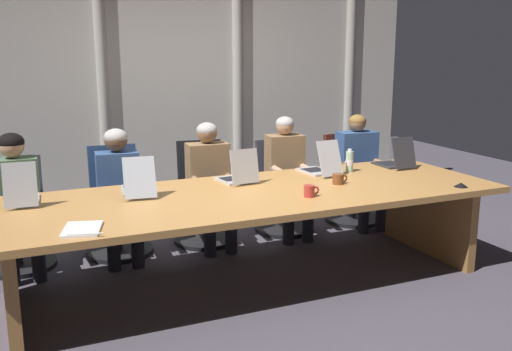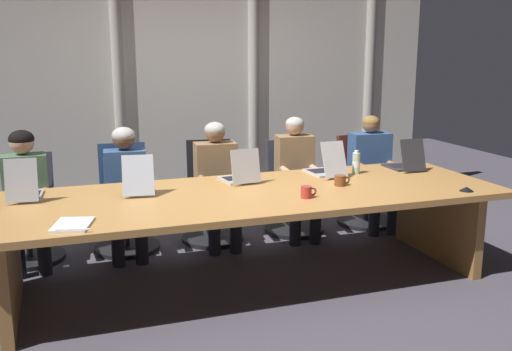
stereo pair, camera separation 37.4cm
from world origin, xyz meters
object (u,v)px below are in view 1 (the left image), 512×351
at_px(person_right_mid, 288,170).
at_px(laptop_left_end, 22,196).
at_px(office_chair_right_end, 351,189).
at_px(coffee_mug_far, 310,191).
at_px(laptop_right_mid, 320,167).
at_px(office_chair_left_end, 18,227).
at_px(laptop_right_end, 394,161).
at_px(person_left_end, 16,194).
at_px(person_center, 210,177).
at_px(water_bottle_primary, 349,162).
at_px(office_chair_center, 203,205).
at_px(coffee_mug_near, 339,179).
at_px(conference_mic_left_side, 461,185).
at_px(person_right_end, 360,164).
at_px(person_left_mid, 119,186).
at_px(spiral_notepad, 82,229).
at_px(laptop_left_mid, 138,186).
at_px(office_chair_right_mid, 283,197).
at_px(laptop_center, 238,176).
at_px(office_chair_left_mid, 117,214).

bearing_deg(person_right_mid, laptop_left_end, -69.84).
height_order(office_chair_right_end, coffee_mug_far, office_chair_right_end).
relative_size(laptop_right_mid, office_chair_left_end, 0.49).
bearing_deg(office_chair_left_end, laptop_right_end, 82.43).
xyz_separation_m(office_chair_right_end, person_left_end, (-3.32, -0.16, 0.32)).
distance_m(person_center, water_bottle_primary, 1.29).
relative_size(office_chair_left_end, office_chair_center, 0.97).
distance_m(office_chair_left_end, person_center, 1.72).
xyz_separation_m(coffee_mug_near, coffee_mug_far, (-0.42, -0.27, 0.00)).
distance_m(office_chair_left_end, conference_mic_left_side, 3.71).
relative_size(laptop_left_end, office_chair_center, 0.43).
height_order(person_center, coffee_mug_near, person_center).
distance_m(person_right_end, water_bottle_primary, 0.87).
xyz_separation_m(person_left_mid, coffee_mug_far, (1.18, -1.28, 0.13)).
distance_m(laptop_right_mid, person_right_mid, 0.62).
relative_size(conference_mic_left_side, spiral_notepad, 0.31).
xyz_separation_m(office_chair_center, coffee_mug_far, (0.36, -1.44, 0.43)).
xyz_separation_m(laptop_left_mid, office_chair_right_mid, (1.65, 0.82, -0.46)).
bearing_deg(laptop_right_end, person_right_end, -3.48).
xyz_separation_m(office_chair_left_end, conference_mic_left_side, (3.29, -1.66, 0.41)).
height_order(laptop_right_mid, office_chair_right_mid, laptop_right_mid).
bearing_deg(laptop_right_end, laptop_center, 90.34).
xyz_separation_m(person_left_mid, spiral_notepad, (-0.50, -1.44, 0.09)).
relative_size(laptop_left_end, coffee_mug_near, 3.02).
bearing_deg(laptop_right_mid, office_chair_left_mid, 61.40).
distance_m(office_chair_left_mid, person_right_end, 2.52).
distance_m(person_right_end, coffee_mug_near, 1.36).
relative_size(person_left_end, coffee_mug_near, 8.53).
distance_m(laptop_left_end, office_chair_center, 1.86).
distance_m(office_chair_center, water_bottle_primary, 1.46).
bearing_deg(person_right_mid, spiral_notepad, -50.49).
bearing_deg(laptop_center, person_center, -4.05).
relative_size(office_chair_left_mid, office_chair_right_end, 1.04).
distance_m(person_right_mid, water_bottle_primary, 0.73).
relative_size(office_chair_center, office_chair_right_end, 1.03).
bearing_deg(spiral_notepad, laptop_right_mid, 36.86).
bearing_deg(water_bottle_primary, coffee_mug_near, -132.71).
height_order(laptop_left_mid, laptop_right_mid, laptop_right_mid).
bearing_deg(coffee_mug_far, laptop_left_mid, 151.68).
bearing_deg(office_chair_left_mid, person_right_mid, 87.94).
xyz_separation_m(office_chair_right_mid, person_left_end, (-2.50, -0.16, 0.32)).
relative_size(office_chair_right_end, person_right_end, 0.80).
xyz_separation_m(office_chair_right_mid, water_bottle_primary, (0.27, -0.80, 0.49)).
bearing_deg(person_center, laptop_center, 5.16).
bearing_deg(laptop_right_end, laptop_right_mid, 89.14).
height_order(laptop_center, office_chair_center, laptop_center).
xyz_separation_m(person_left_mid, person_center, (0.84, 0.00, 0.00)).
bearing_deg(person_left_mid, laptop_right_end, 80.53).
bearing_deg(office_chair_left_mid, office_chair_right_mid, 93.41).
height_order(office_chair_left_mid, water_bottle_primary, office_chair_left_mid).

